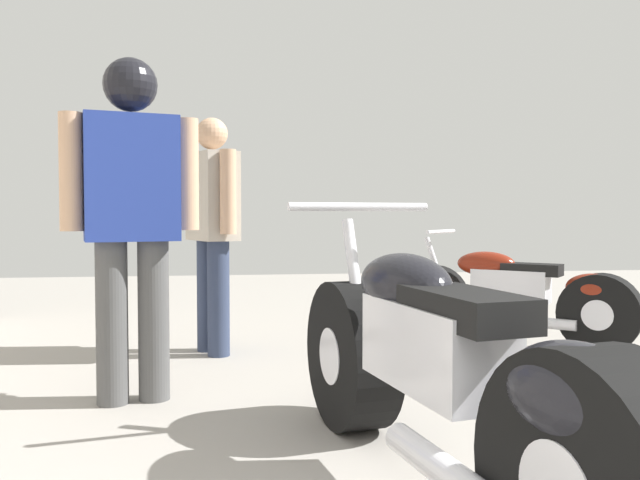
% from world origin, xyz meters
% --- Properties ---
extents(ground_plane, '(14.95, 14.95, 0.00)m').
position_xyz_m(ground_plane, '(0.00, 3.00, 0.00)').
color(ground_plane, gray).
extents(motorcycle_maroon_cruiser, '(0.79, 2.22, 1.04)m').
position_xyz_m(motorcycle_maroon_cruiser, '(-0.03, 2.10, 0.44)').
color(motorcycle_maroon_cruiser, black).
rests_on(motorcycle_maroon_cruiser, ground_plane).
extents(motorcycle_black_naked, '(1.54, 1.36, 0.86)m').
position_xyz_m(motorcycle_black_naked, '(1.39, 4.65, 0.35)').
color(motorcycle_black_naked, black).
rests_on(motorcycle_black_naked, ground_plane).
extents(mechanic_in_blue, '(0.40, 0.65, 1.66)m').
position_xyz_m(mechanic_in_blue, '(-0.88, 4.60, 0.94)').
color(mechanic_in_blue, '#2D3851').
rests_on(mechanic_in_blue, ground_plane).
extents(mechanic_with_helmet, '(0.71, 0.36, 1.80)m').
position_xyz_m(mechanic_with_helmet, '(-1.26, 3.46, 1.08)').
color(mechanic_with_helmet, '#4C4C4C').
rests_on(mechanic_with_helmet, ground_plane).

